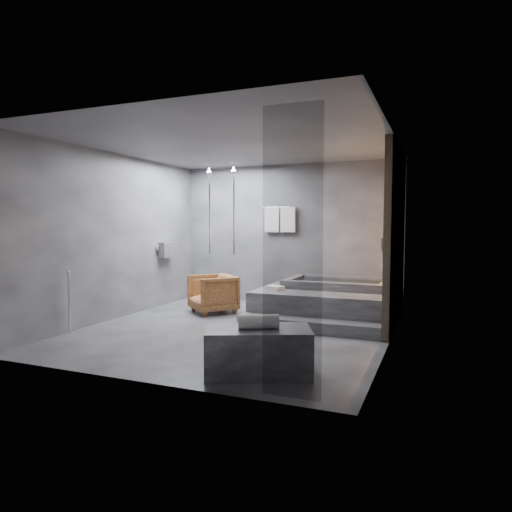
% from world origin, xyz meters
% --- Properties ---
extents(room, '(5.00, 5.04, 2.82)m').
position_xyz_m(room, '(0.40, 0.24, 1.73)').
color(room, '#2F2F31').
rests_on(room, ground).
extents(tub_deck, '(2.20, 2.00, 0.50)m').
position_xyz_m(tub_deck, '(1.05, 1.45, 0.25)').
color(tub_deck, '#343436').
rests_on(tub_deck, ground).
extents(tub_step, '(2.20, 0.36, 0.18)m').
position_xyz_m(tub_step, '(1.05, 0.27, 0.09)').
color(tub_step, '#343436').
rests_on(tub_step, ground).
extents(concrete_bench, '(1.26, 1.00, 0.50)m').
position_xyz_m(concrete_bench, '(1.08, -1.82, 0.25)').
color(concrete_bench, '#39383B').
rests_on(concrete_bench, ground).
extents(driftwood_chair, '(1.05, 1.06, 0.69)m').
position_xyz_m(driftwood_chair, '(-0.96, 1.05, 0.35)').
color(driftwood_chair, '#4D2A13').
rests_on(driftwood_chair, ground).
extents(rolled_towel, '(0.45, 0.34, 0.15)m').
position_xyz_m(rolled_towel, '(1.09, -1.86, 0.58)').
color(rolled_towel, silver).
rests_on(rolled_towel, concrete_bench).
extents(deck_towel, '(0.31, 0.27, 0.07)m').
position_xyz_m(deck_towel, '(0.29, 0.92, 0.54)').
color(deck_towel, white).
rests_on(deck_towel, tub_deck).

